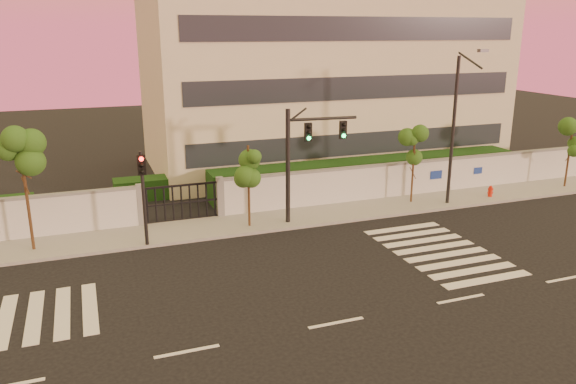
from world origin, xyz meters
name	(u,v)px	position (x,y,z in m)	size (l,w,h in m)	color
ground	(336,323)	(0.00, 0.00, 0.00)	(120.00, 120.00, 0.00)	black
sidewalk	(247,223)	(0.00, 10.50, 0.07)	(60.00, 3.00, 0.15)	gray
perimeter_wall	(241,196)	(0.10, 12.00, 1.07)	(60.00, 0.36, 2.20)	silver
hedge_row	(246,186)	(1.17, 14.74, 0.82)	(41.00, 4.25, 1.80)	black
institutional_building	(322,78)	(9.00, 21.99, 6.16)	(24.40, 12.40, 12.25)	beige
road_markings	(257,284)	(-1.58, 3.76, 0.01)	(57.00, 7.62, 0.02)	silver
street_tree_c	(23,165)	(-9.83, 10.31, 3.96)	(1.63, 1.30, 5.38)	#382314
street_tree_d	(249,168)	(-0.04, 9.96, 3.07)	(1.38, 1.10, 4.18)	#382314
street_tree_e	(414,149)	(9.62, 10.65, 3.15)	(1.35, 1.08, 4.28)	#382314
street_tree_f	(571,141)	(20.29, 10.17, 3.00)	(1.45, 1.15, 4.08)	#382314
traffic_signal_main	(302,152)	(2.66, 9.82, 3.68)	(3.68, 0.47, 5.82)	black
traffic_signal_secondary	(143,188)	(-5.10, 9.10, 2.81)	(0.34, 0.34, 4.43)	black
streetlight_east	(456,124)	(11.40, 9.61, 4.61)	(0.51, 2.05, 8.53)	black
fire_hydrant	(490,192)	(14.44, 9.92, 0.40)	(0.32, 0.30, 0.80)	red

